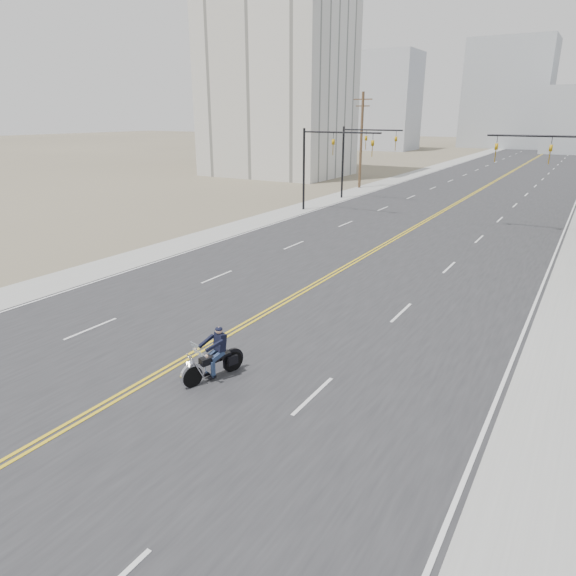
% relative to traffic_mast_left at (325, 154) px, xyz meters
% --- Properties ---
extents(ground_plane, '(400.00, 400.00, 0.00)m').
position_rel_traffic_mast_left_xyz_m(ground_plane, '(8.98, -32.00, -4.94)').
color(ground_plane, '#776D56').
rests_on(ground_plane, ground).
extents(road, '(20.00, 200.00, 0.01)m').
position_rel_traffic_mast_left_xyz_m(road, '(8.98, 38.00, -4.93)').
color(road, '#303033').
rests_on(road, ground).
extents(sidewalk_left, '(3.00, 200.00, 0.01)m').
position_rel_traffic_mast_left_xyz_m(sidewalk_left, '(-2.52, 38.00, -4.93)').
color(sidewalk_left, '#A5A5A0').
rests_on(sidewalk_left, ground).
extents(traffic_mast_left, '(7.10, 0.26, 7.00)m').
position_rel_traffic_mast_left_xyz_m(traffic_mast_left, '(0.00, 0.00, 0.00)').
color(traffic_mast_left, black).
rests_on(traffic_mast_left, ground).
extents(traffic_mast_right, '(7.10, 0.26, 7.00)m').
position_rel_traffic_mast_left_xyz_m(traffic_mast_right, '(17.95, 0.00, 0.00)').
color(traffic_mast_right, black).
rests_on(traffic_mast_right, ground).
extents(traffic_mast_far, '(6.10, 0.26, 7.00)m').
position_rel_traffic_mast_left_xyz_m(traffic_mast_far, '(-0.33, 8.00, -0.06)').
color(traffic_mast_far, black).
rests_on(traffic_mast_far, ground).
extents(utility_pole_left, '(2.20, 0.30, 10.50)m').
position_rel_traffic_mast_left_xyz_m(utility_pole_left, '(-3.52, 16.00, 0.54)').
color(utility_pole_left, brown).
rests_on(utility_pole_left, ground).
extents(apartment_block, '(18.00, 14.00, 30.00)m').
position_rel_traffic_mast_left_xyz_m(apartment_block, '(-19.02, 23.00, 10.06)').
color(apartment_block, silver).
rests_on(apartment_block, ground).
extents(haze_bldg_a, '(14.00, 12.00, 22.00)m').
position_rel_traffic_mast_left_xyz_m(haze_bldg_a, '(-26.02, 83.00, 6.06)').
color(haze_bldg_a, '#B7BCC6').
rests_on(haze_bldg_a, ground).
extents(haze_bldg_d, '(20.00, 15.00, 26.00)m').
position_rel_traffic_mast_left_xyz_m(haze_bldg_d, '(-3.02, 108.00, 8.06)').
color(haze_bldg_d, '#ADB2B7').
rests_on(haze_bldg_d, ground).
extents(haze_bldg_f, '(12.00, 12.00, 16.00)m').
position_rel_traffic_mast_left_xyz_m(haze_bldg_f, '(-41.02, 98.00, 3.06)').
color(haze_bldg_f, '#ADB2B7').
rests_on(haze_bldg_f, ground).
extents(motorcyclist, '(1.53, 2.37, 1.71)m').
position_rel_traffic_mast_left_xyz_m(motorcyclist, '(10.68, -28.66, -4.08)').
color(motorcyclist, black).
rests_on(motorcyclist, ground).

